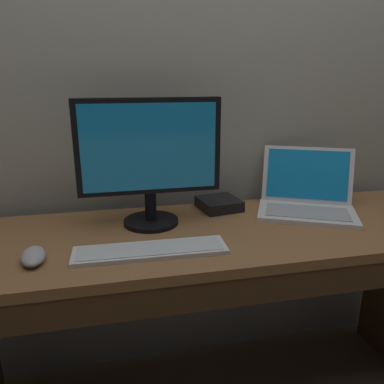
% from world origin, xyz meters
% --- Properties ---
extents(back_wall, '(4.57, 0.04, 2.71)m').
position_xyz_m(back_wall, '(0.00, 0.34, 1.36)').
color(back_wall, '#9EA093').
rests_on(back_wall, ground).
extents(desk, '(1.77, 0.57, 0.75)m').
position_xyz_m(desk, '(0.00, -0.01, 0.54)').
color(desk, olive).
rests_on(desk, ground).
extents(laptop_white, '(0.45, 0.42, 0.23)m').
position_xyz_m(laptop_white, '(0.39, 0.11, 0.80)').
color(laptop_white, white).
rests_on(laptop_white, desk).
extents(external_monitor, '(0.48, 0.19, 0.44)m').
position_xyz_m(external_monitor, '(-0.21, 0.09, 1.00)').
color(external_monitor, black).
rests_on(external_monitor, desk).
extents(wired_keyboard, '(0.46, 0.13, 0.02)m').
position_xyz_m(wired_keyboard, '(-0.24, -0.13, 0.76)').
color(wired_keyboard, white).
rests_on(wired_keyboard, desk).
extents(computer_mouse, '(0.08, 0.13, 0.04)m').
position_xyz_m(computer_mouse, '(-0.57, -0.12, 0.77)').
color(computer_mouse, '#B7B7BC').
rests_on(computer_mouse, desk).
extents(external_drive_box, '(0.17, 0.17, 0.04)m').
position_xyz_m(external_drive_box, '(0.07, 0.20, 0.77)').
color(external_drive_box, black).
rests_on(external_drive_box, desk).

